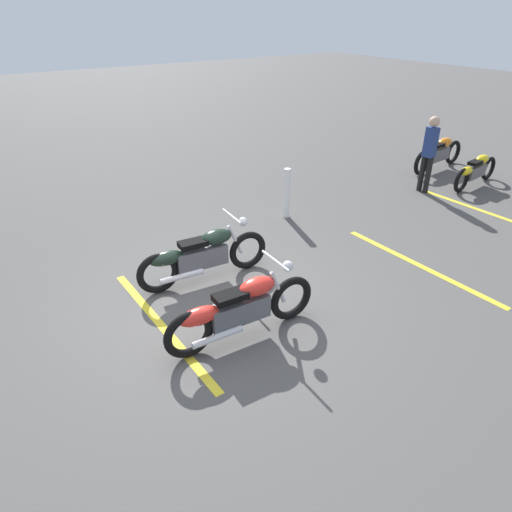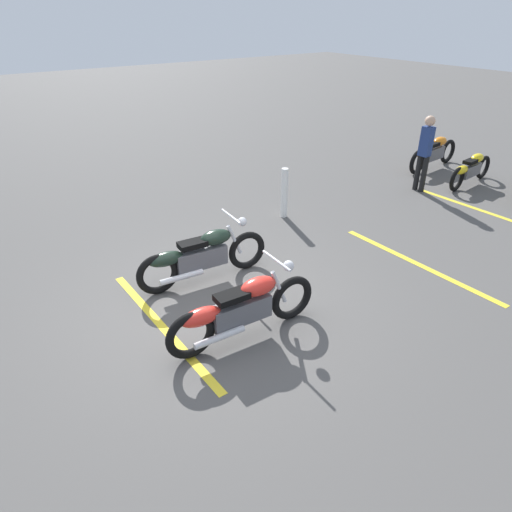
{
  "view_description": "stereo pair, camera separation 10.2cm",
  "coord_description": "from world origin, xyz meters",
  "px_view_note": "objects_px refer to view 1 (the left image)",
  "views": [
    {
      "loc": [
        -2.57,
        -4.99,
        3.95
      ],
      "look_at": [
        0.79,
        0.0,
        0.65
      ],
      "focal_mm": 32.24,
      "sensor_mm": 36.0,
      "label": 1
    },
    {
      "loc": [
        -2.66,
        -4.93,
        3.95
      ],
      "look_at": [
        0.79,
        0.0,
        0.65
      ],
      "focal_mm": 32.24,
      "sensor_mm": 36.0,
      "label": 2
    }
  ],
  "objects_px": {
    "motorcycle_row_right": "(475,170)",
    "motorcycle_row_far_right": "(438,153)",
    "bollard_post": "(287,193)",
    "motorcycle_dark_foreground": "(201,255)",
    "motorcycle_bright_foreground": "(239,309)",
    "bystander_near_row": "(429,151)"
  },
  "relations": [
    {
      "from": "motorcycle_row_far_right",
      "to": "motorcycle_bright_foreground",
      "type": "bearing_deg",
      "value": -165.16
    },
    {
      "from": "motorcycle_dark_foreground",
      "to": "bystander_near_row",
      "type": "distance_m",
      "value": 6.36
    },
    {
      "from": "motorcycle_row_far_right",
      "to": "motorcycle_dark_foreground",
      "type": "bearing_deg",
      "value": -174.93
    },
    {
      "from": "motorcycle_bright_foreground",
      "to": "bystander_near_row",
      "type": "distance_m",
      "value": 6.97
    },
    {
      "from": "motorcycle_dark_foreground",
      "to": "motorcycle_row_right",
      "type": "xyz_separation_m",
      "value": [
        7.62,
        0.19,
        -0.06
      ]
    },
    {
      "from": "motorcycle_bright_foreground",
      "to": "bystander_near_row",
      "type": "bearing_deg",
      "value": 21.36
    },
    {
      "from": "motorcycle_dark_foreground",
      "to": "bystander_near_row",
      "type": "height_order",
      "value": "bystander_near_row"
    },
    {
      "from": "motorcycle_dark_foreground",
      "to": "bollard_post",
      "type": "bearing_deg",
      "value": 30.56
    },
    {
      "from": "motorcycle_row_right",
      "to": "bystander_near_row",
      "type": "distance_m",
      "value": 1.51
    },
    {
      "from": "motorcycle_bright_foreground",
      "to": "motorcycle_row_far_right",
      "type": "relative_size",
      "value": 1.02
    },
    {
      "from": "motorcycle_row_right",
      "to": "motorcycle_row_far_right",
      "type": "distance_m",
      "value": 1.38
    },
    {
      "from": "motorcycle_bright_foreground",
      "to": "motorcycle_row_right",
      "type": "bearing_deg",
      "value": 15.3
    },
    {
      "from": "bystander_near_row",
      "to": "motorcycle_row_far_right",
      "type": "bearing_deg",
      "value": 26.63
    },
    {
      "from": "motorcycle_row_far_right",
      "to": "bollard_post",
      "type": "bearing_deg",
      "value": 176.83
    },
    {
      "from": "motorcycle_row_far_right",
      "to": "bollard_post",
      "type": "distance_m",
      "value": 5.27
    },
    {
      "from": "motorcycle_row_far_right",
      "to": "bystander_near_row",
      "type": "height_order",
      "value": "bystander_near_row"
    },
    {
      "from": "motorcycle_bright_foreground",
      "to": "motorcycle_row_right",
      "type": "height_order",
      "value": "motorcycle_bright_foreground"
    },
    {
      "from": "motorcycle_bright_foreground",
      "to": "bollard_post",
      "type": "bearing_deg",
      "value": 46.7
    },
    {
      "from": "motorcycle_dark_foreground",
      "to": "bystander_near_row",
      "type": "bearing_deg",
      "value": 10.83
    },
    {
      "from": "motorcycle_row_far_right",
      "to": "bollard_post",
      "type": "xyz_separation_m",
      "value": [
        -5.27,
        -0.25,
        0.08
      ]
    },
    {
      "from": "motorcycle_row_right",
      "to": "motorcycle_row_far_right",
      "type": "bearing_deg",
      "value": 69.32
    },
    {
      "from": "motorcycle_row_right",
      "to": "motorcycle_row_far_right",
      "type": "height_order",
      "value": "motorcycle_row_far_right"
    }
  ]
}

